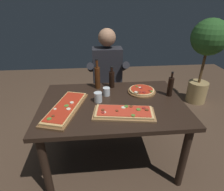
{
  "coord_description": "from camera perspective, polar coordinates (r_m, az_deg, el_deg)",
  "views": [
    {
      "loc": [
        -0.15,
        -1.58,
        1.65
      ],
      "look_at": [
        0.0,
        0.05,
        0.79
      ],
      "focal_mm": 29.76,
      "sensor_mm": 36.0,
      "label": 1
    }
  ],
  "objects": [
    {
      "name": "seated_diner",
      "position": [
        2.49,
        -1.34,
        6.34
      ],
      "size": [
        0.53,
        0.41,
        1.33
      ],
      "color": "#23232D",
      "rests_on": "ground_plane"
    },
    {
      "name": "vinegar_bottle_green",
      "position": [
        2.0,
        17.49,
        2.68
      ],
      "size": [
        0.06,
        0.06,
        0.26
      ],
      "color": "black",
      "rests_on": "dining_table"
    },
    {
      "name": "dining_table",
      "position": [
        1.87,
        0.14,
        -4.64
      ],
      "size": [
        1.4,
        0.96,
        0.74
      ],
      "color": "black",
      "rests_on": "ground_plane"
    },
    {
      "name": "pizza_rectangular_front",
      "position": [
        1.63,
        3.69,
        -5.25
      ],
      "size": [
        0.57,
        0.31,
        0.05
      ],
      "color": "olive",
      "rests_on": "dining_table"
    },
    {
      "name": "ground_plane",
      "position": [
        2.28,
        0.12,
        -18.45
      ],
      "size": [
        6.4,
        6.4,
        0.0
      ],
      "primitive_type": "plane",
      "color": "#4C3828"
    },
    {
      "name": "pizza_rectangular_left",
      "position": [
        1.75,
        -14.06,
        -3.7
      ],
      "size": [
        0.4,
        0.66,
        0.05
      ],
      "color": "brown",
      "rests_on": "dining_table"
    },
    {
      "name": "wine_bottle_dark",
      "position": [
        2.1,
        -0.08,
        5.15
      ],
      "size": [
        0.06,
        0.06,
        0.25
      ],
      "color": "black",
      "rests_on": "dining_table"
    },
    {
      "name": "oil_bottle_amber",
      "position": [
        2.08,
        -4.51,
        5.75
      ],
      "size": [
        0.06,
        0.06,
        0.34
      ],
      "color": "#47230F",
      "rests_on": "dining_table"
    },
    {
      "name": "tumbler_far_side",
      "position": [
        1.82,
        -4.3,
        -0.67
      ],
      "size": [
        0.08,
        0.08,
        0.1
      ],
      "color": "silver",
      "rests_on": "dining_table"
    },
    {
      "name": "diner_chair",
      "position": [
        2.7,
        -1.46,
        2.19
      ],
      "size": [
        0.44,
        0.44,
        0.87
      ],
      "color": "black",
      "rests_on": "ground_plane"
    },
    {
      "name": "potted_plant_corner",
      "position": [
        3.37,
        27.12,
        12.63
      ],
      "size": [
        0.56,
        0.56,
        1.4
      ],
      "color": "tan",
      "rests_on": "ground_plane"
    },
    {
      "name": "pizza_round_far",
      "position": [
        2.04,
        9.1,
        1.46
      ],
      "size": [
        0.3,
        0.3,
        0.05
      ],
      "color": "brown",
      "rests_on": "dining_table"
    },
    {
      "name": "tumbler_near_camera",
      "position": [
        1.94,
        -1.72,
        1.09
      ],
      "size": [
        0.07,
        0.07,
        0.09
      ],
      "color": "silver",
      "rests_on": "dining_table"
    }
  ]
}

